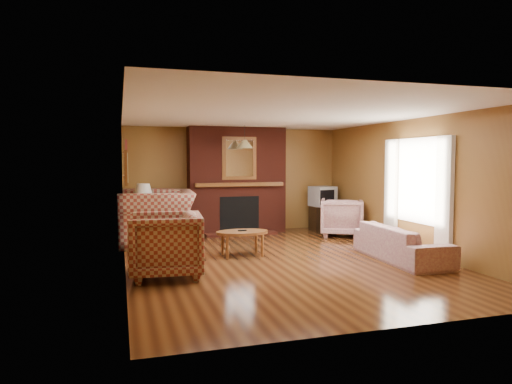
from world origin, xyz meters
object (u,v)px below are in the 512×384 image
object	(u,v)px
plaid_loveseat	(157,217)
tv_stand	(322,218)
floral_armchair	(342,217)
table_lamp	(143,198)
fireplace	(237,181)
plaid_armchair	(166,245)
floral_sofa	(401,243)
side_table	(144,228)
crt_tv	(323,196)
coffee_table	(242,234)

from	to	relation	value
plaid_loveseat	tv_stand	distance (m)	3.96
floral_armchair	table_lamp	bearing A→B (deg)	19.26
fireplace	plaid_loveseat	distance (m)	2.14
plaid_armchair	table_lamp	world-z (taller)	table_lamp
floral_sofa	tv_stand	distance (m)	3.40
plaid_armchair	tv_stand	distance (m)	5.24
side_table	plaid_loveseat	bearing A→B (deg)	-51.17
fireplace	table_lamp	xyz separation A→B (m)	(-2.10, -0.53, -0.28)
fireplace	plaid_loveseat	xyz separation A→B (m)	(-1.85, -0.85, -0.65)
floral_sofa	tv_stand	size ratio (longest dim) A/B	3.47
floral_armchair	side_table	xyz separation A→B (m)	(-4.19, 0.56, -0.14)
side_table	tv_stand	size ratio (longest dim) A/B	0.96
plaid_armchair	floral_armchair	xyz separation A→B (m)	(4.04, 2.47, -0.05)
plaid_armchair	floral_sofa	size ratio (longest dim) A/B	0.51
crt_tv	table_lamp	bearing A→B (deg)	-175.26
plaid_loveseat	coffee_table	xyz separation A→B (m)	(1.31, -1.63, -0.15)
side_table	table_lamp	bearing A→B (deg)	0.00
fireplace	floral_sofa	xyz separation A→B (m)	(1.90, -3.58, -0.89)
table_lamp	tv_stand	distance (m)	4.21
coffee_table	crt_tv	world-z (taller)	crt_tv
plaid_loveseat	floral_armchair	world-z (taller)	plaid_loveseat
plaid_loveseat	plaid_armchair	world-z (taller)	plaid_loveseat
coffee_table	side_table	world-z (taller)	side_table
tv_stand	table_lamp	bearing A→B (deg)	-172.88
plaid_loveseat	coffee_table	distance (m)	2.10
fireplace	crt_tv	bearing A→B (deg)	-5.30
floral_armchair	coffee_table	world-z (taller)	floral_armchair
plaid_loveseat	floral_armchair	bearing A→B (deg)	90.39
coffee_table	floral_sofa	bearing A→B (deg)	-24.33
fireplace	crt_tv	xyz separation A→B (m)	(2.05, -0.19, -0.38)
floral_armchair	coffee_table	distance (m)	2.97
fireplace	floral_sofa	world-z (taller)	fireplace
table_lamp	tv_stand	world-z (taller)	table_lamp
floral_sofa	crt_tv	xyz separation A→B (m)	(0.15, 3.39, 0.52)
coffee_table	side_table	distance (m)	2.50
fireplace	tv_stand	distance (m)	2.25
crt_tv	side_table	bearing A→B (deg)	-175.26
plaid_loveseat	floral_sofa	distance (m)	4.65
tv_stand	crt_tv	xyz separation A→B (m)	(0.00, -0.01, 0.52)
floral_sofa	table_lamp	distance (m)	5.07
crt_tv	floral_armchair	bearing A→B (deg)	-87.53
fireplace	tv_stand	bearing A→B (deg)	-5.15
floral_sofa	fireplace	bearing A→B (deg)	30.70
plaid_armchair	crt_tv	distance (m)	5.24
table_lamp	fireplace	bearing A→B (deg)	14.29
fireplace	plaid_loveseat	world-z (taller)	fireplace
fireplace	floral_sofa	distance (m)	4.15
plaid_loveseat	coffee_table	bearing A→B (deg)	42.80
side_table	crt_tv	bearing A→B (deg)	4.74
plaid_armchair	tv_stand	world-z (taller)	plaid_armchair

